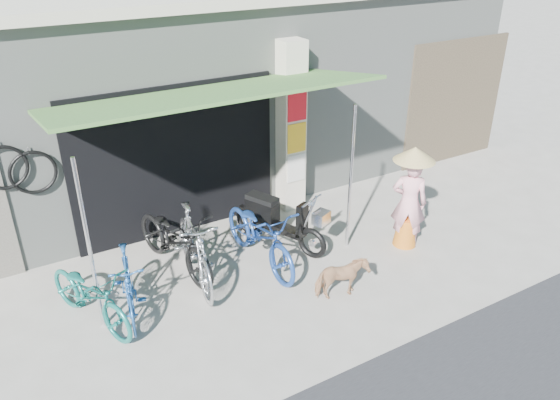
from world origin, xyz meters
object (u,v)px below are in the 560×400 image
bike_silver (194,248)px  bike_black (175,240)px  bike_teal (90,295)px  moped (277,220)px  bike_blue (128,284)px  nun (410,198)px  street_dog (341,279)px  bike_navy (260,234)px

bike_silver → bike_black: bearing=116.2°
bike_teal → moped: moped is taller
bike_blue → moped: moped is taller
moped → nun: nun is taller
bike_teal → moped: bearing=-11.4°
bike_blue → bike_silver: bearing=25.7°
bike_black → moped: size_ratio=1.16×
bike_teal → street_dog: (3.10, -1.18, -0.14)m
bike_navy → nun: (2.28, -0.69, 0.33)m
bike_teal → bike_navy: 2.54m
bike_silver → moped: 1.55m
bike_blue → bike_black: bike_black is taller
bike_silver → street_dog: bike_silver is taller
bike_silver → bike_navy: size_ratio=0.95×
bike_blue → bike_silver: 1.06m
bike_blue → nun: 4.38m
bike_navy → moped: size_ratio=1.17×
bike_blue → bike_navy: bike_navy is taller
bike_silver → bike_teal: bearing=-164.1°
nun → bike_black: bearing=24.0°
street_dog → moped: moped is taller
street_dog → nun: size_ratio=0.43×
bike_teal → bike_blue: bearing=-24.6°
bike_silver → nun: bearing=-4.9°
bike_silver → nun: 3.40m
bike_silver → street_dog: (1.58, -1.39, -0.25)m
bike_black → bike_silver: size_ratio=1.05×
bike_black → nun: (3.44, -1.19, 0.33)m
nun → bike_blue: bearing=36.2°
bike_blue → moped: size_ratio=0.90×
bike_teal → bike_silver: 1.53m
bike_teal → nun: (4.82, -0.56, 0.40)m
bike_black → nun: nun is taller
bike_teal → street_dog: bearing=-41.3°
nun → bike_navy: bearing=26.3°
bike_blue → moped: 2.60m
bike_black → bike_silver: (0.14, -0.42, 0.05)m
street_dog → bike_black: bearing=54.4°
bike_blue → bike_navy: (2.05, 0.17, 0.06)m
bike_blue → nun: bearing=5.5°
bike_navy → street_dog: bike_navy is taller
bike_black → bike_navy: bearing=-34.7°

